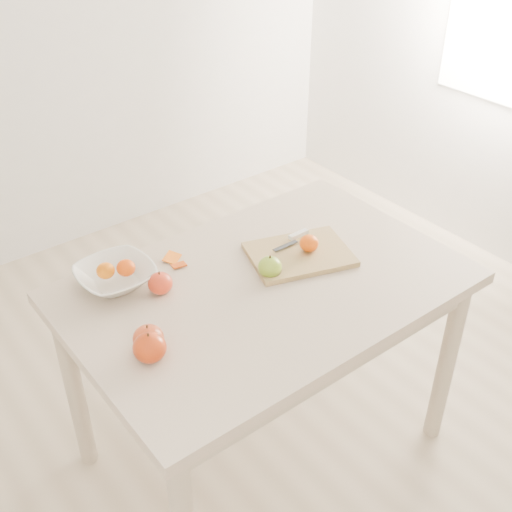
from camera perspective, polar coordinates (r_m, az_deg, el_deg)
ground at (r=2.48m, az=0.74°, el=-16.37°), size 3.50×3.50×0.00m
table at (r=2.02m, az=0.87°, el=-4.59°), size 1.20×0.80×0.75m
cutting_board at (r=2.07m, az=3.89°, el=0.14°), size 0.38×0.32×0.02m
board_tangerine at (r=2.07m, az=4.73°, el=1.14°), size 0.06×0.06×0.05m
fruit_bowl at (r=1.99m, az=-12.37°, el=-1.74°), size 0.23×0.23×0.06m
bowl_tangerine_near at (r=1.97m, az=-13.23°, el=-1.28°), size 0.06×0.06×0.05m
bowl_tangerine_far at (r=1.97m, az=-11.49°, el=-1.03°), size 0.06×0.06×0.05m
orange_peel_a at (r=2.08m, az=-7.47°, el=-0.25°), size 0.07×0.07×0.01m
orange_peel_b at (r=2.05m, az=-6.87°, el=-0.85°), size 0.05×0.04×0.01m
paring_knife at (r=2.14m, az=3.60°, el=1.77°), size 0.17×0.04×0.01m
apple_green at (r=1.97m, az=1.25°, el=-0.99°), size 0.08×0.08×0.07m
apple_red_d at (r=1.73m, az=-9.54°, el=-7.26°), size 0.08×0.08×0.08m
apple_red_b at (r=1.70m, az=-9.44°, el=-8.03°), size 0.09×0.09×0.08m
apple_red_a at (r=1.92m, az=-8.51°, el=-2.41°), size 0.07×0.07×0.07m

